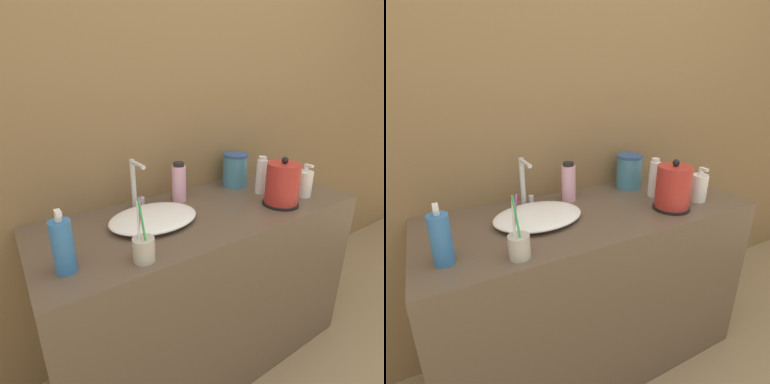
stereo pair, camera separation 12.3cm
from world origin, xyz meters
TOP-DOWN VIEW (x-y plane):
  - wall_back at (0.00, 0.58)m, footprint 6.00×0.04m
  - vanity_counter at (0.00, 0.28)m, footprint 1.43×0.56m
  - sink_basin at (-0.25, 0.29)m, footprint 0.36×0.27m
  - faucet at (-0.24, 0.46)m, footprint 0.06×0.13m
  - electric_kettle at (0.32, 0.14)m, footprint 0.16×0.16m
  - toothbrush_cup at (-0.39, 0.07)m, footprint 0.07×0.07m
  - lotion_bottle at (-0.61, 0.15)m, footprint 0.06×0.06m
  - shampoo_bottle at (0.35, 0.30)m, footprint 0.05×0.05m
  - mouthwash_bottle at (0.50, 0.15)m, footprint 0.08×0.08m
  - hand_cream_bottle at (-0.04, 0.44)m, footprint 0.07×0.07m
  - water_pitcher at (0.32, 0.45)m, footprint 0.13×0.13m

SIDE VIEW (x-z plane):
  - vanity_counter at x=0.00m, z-range 0.00..0.82m
  - sink_basin at x=-0.25m, z-range 0.82..0.87m
  - toothbrush_cup at x=-0.39m, z-range 0.76..0.98m
  - mouthwash_bottle at x=0.50m, z-range 0.81..0.97m
  - lotion_bottle at x=-0.61m, z-range 0.81..1.01m
  - water_pitcher at x=0.32m, z-range 0.82..1.00m
  - hand_cream_bottle at x=-0.04m, z-range 0.82..1.00m
  - shampoo_bottle at x=0.35m, z-range 0.82..1.01m
  - electric_kettle at x=0.32m, z-range 0.80..1.02m
  - faucet at x=-0.24m, z-range 0.83..1.05m
  - wall_back at x=0.00m, z-range 0.00..2.60m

